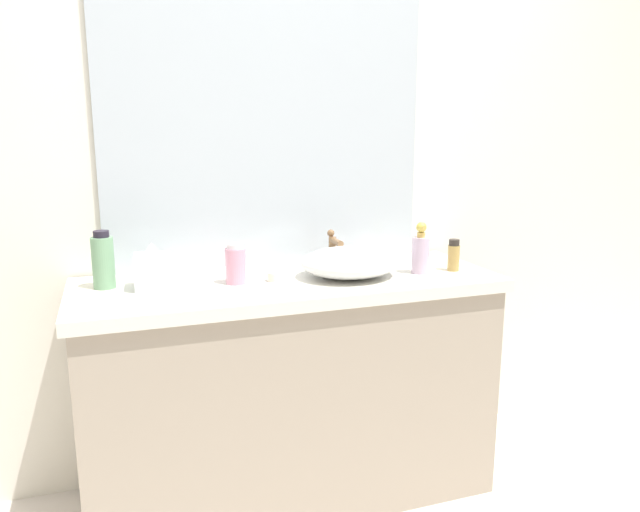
{
  "coord_description": "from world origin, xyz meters",
  "views": [
    {
      "loc": [
        -0.69,
        -1.59,
        1.37
      ],
      "look_at": [
        0.0,
        0.39,
        0.92
      ],
      "focal_mm": 33.95,
      "sensor_mm": 36.0,
      "label": 1
    }
  ],
  "objects": [
    {
      "name": "bathroom_wall_rear",
      "position": [
        0.0,
        0.73,
        1.3
      ],
      "size": [
        6.0,
        0.06,
        2.6
      ],
      "primitive_type": "cube",
      "color": "silver",
      "rests_on": "ground"
    },
    {
      "name": "vanity_counter",
      "position": [
        -0.11,
        0.41,
        0.42
      ],
      "size": [
        1.5,
        0.55,
        0.84
      ],
      "color": "gray",
      "rests_on": "ground"
    },
    {
      "name": "wall_mirror_panel",
      "position": [
        -0.11,
        0.69,
        1.37
      ],
      "size": [
        1.25,
        0.01,
        1.05
      ],
      "primitive_type": "cube",
      "color": "#B2BCC6",
      "rests_on": "vanity_counter"
    },
    {
      "name": "sink_basin",
      "position": [
        0.11,
        0.38,
        0.9
      ],
      "size": [
        0.36,
        0.31,
        0.11
      ],
      "primitive_type": "ellipsoid",
      "color": "silver",
      "rests_on": "vanity_counter"
    },
    {
      "name": "faucet",
      "position": [
        0.11,
        0.55,
        0.92
      ],
      "size": [
        0.03,
        0.12,
        0.14
      ],
      "color": "brown",
      "rests_on": "vanity_counter"
    },
    {
      "name": "soap_dispenser",
      "position": [
        0.38,
        0.34,
        0.92
      ],
      "size": [
        0.06,
        0.06,
        0.19
      ],
      "color": "#C5ABC6",
      "rests_on": "vanity_counter"
    },
    {
      "name": "lotion_bottle",
      "position": [
        0.51,
        0.34,
        0.9
      ],
      "size": [
        0.04,
        0.04,
        0.12
      ],
      "color": "tan",
      "rests_on": "vanity_counter"
    },
    {
      "name": "perfume_bottle",
      "position": [
        -0.73,
        0.5,
        0.94
      ],
      "size": [
        0.07,
        0.07,
        0.19
      ],
      "color": "#73A278",
      "rests_on": "vanity_counter"
    },
    {
      "name": "spray_can",
      "position": [
        -0.3,
        0.42,
        0.91
      ],
      "size": [
        0.07,
        0.07,
        0.14
      ],
      "color": "pink",
      "rests_on": "vanity_counter"
    },
    {
      "name": "tissue_box",
      "position": [
        -0.57,
        0.44,
        0.91
      ],
      "size": [
        0.13,
        0.13,
        0.16
      ],
      "color": "silver",
      "rests_on": "vanity_counter"
    },
    {
      "name": "candle_jar",
      "position": [
        -0.16,
        0.41,
        0.86
      ],
      "size": [
        0.06,
        0.06,
        0.03
      ],
      "primitive_type": "cylinder",
      "color": "silver",
      "rests_on": "vanity_counter"
    }
  ]
}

